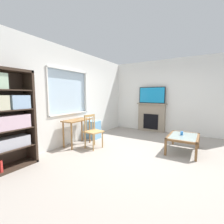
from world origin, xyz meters
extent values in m
cube|color=#9E9389|center=(0.00, 0.00, -0.01)|extent=(6.15, 5.42, 0.02)
cube|color=white|center=(0.00, 2.21, 0.44)|extent=(5.15, 0.12, 0.88)
cube|color=white|center=(0.00, 2.21, 2.45)|extent=(5.15, 0.12, 0.60)
cube|color=white|center=(-1.81, 2.21, 1.51)|extent=(1.52, 0.12, 1.27)
cube|color=white|center=(1.47, 2.21, 1.51)|extent=(2.20, 0.12, 1.27)
cube|color=silver|center=(-0.34, 2.22, 1.51)|extent=(1.43, 0.02, 1.27)
cube|color=white|center=(-0.34, 2.15, 0.89)|extent=(1.49, 0.06, 0.03)
cube|color=white|center=(-0.34, 2.15, 2.13)|extent=(1.49, 0.06, 0.03)
cube|color=white|center=(-1.05, 2.15, 1.51)|extent=(0.03, 0.06, 1.27)
cube|color=white|center=(0.38, 2.15, 1.51)|extent=(0.03, 0.06, 1.27)
cube|color=white|center=(2.63, 0.00, 1.38)|extent=(0.12, 4.62, 2.75)
cube|color=#38281E|center=(-1.63, 1.96, 0.96)|extent=(0.05, 0.38, 1.93)
cube|color=#38281E|center=(-2.06, 1.96, 1.90)|extent=(0.90, 0.38, 0.05)
cube|color=#38281E|center=(-2.06, 1.96, 0.03)|extent=(0.90, 0.38, 0.05)
cube|color=#38281E|center=(-2.06, 2.14, 0.96)|extent=(0.90, 0.02, 1.93)
cube|color=#38281E|center=(-2.06, 1.96, 0.40)|extent=(0.85, 0.36, 0.02)
cube|color=#38281E|center=(-2.06, 1.96, 0.78)|extent=(0.85, 0.36, 0.02)
cube|color=#38281E|center=(-2.06, 1.96, 1.15)|extent=(0.85, 0.36, 0.02)
cube|color=#38281E|center=(-2.06, 1.96, 1.53)|extent=(0.85, 0.36, 0.02)
cube|color=#B2B2BC|center=(-2.06, 1.95, 0.52)|extent=(0.66, 0.27, 0.21)
cube|color=beige|center=(-2.08, 1.95, 0.92)|extent=(0.71, 0.32, 0.26)
cube|color=#9EBCDB|center=(-1.87, 1.95, 1.30)|extent=(0.34, 0.31, 0.27)
cube|color=olive|center=(-0.35, 1.86, 0.73)|extent=(0.83, 0.41, 0.03)
cylinder|color=olive|center=(-0.71, 1.71, 0.36)|extent=(0.04, 0.04, 0.71)
cylinder|color=olive|center=(0.01, 1.71, 0.36)|extent=(0.04, 0.04, 0.71)
cylinder|color=olive|center=(-0.71, 2.01, 0.36)|extent=(0.04, 0.04, 0.71)
cylinder|color=olive|center=(0.01, 2.01, 0.36)|extent=(0.04, 0.04, 0.71)
cube|color=tan|center=(-0.29, 1.31, 0.45)|extent=(0.48, 0.46, 0.04)
cylinder|color=tan|center=(-0.48, 1.18, 0.22)|extent=(0.04, 0.04, 0.43)
cylinder|color=tan|center=(-0.14, 1.13, 0.22)|extent=(0.04, 0.04, 0.43)
cylinder|color=tan|center=(-0.43, 1.49, 0.22)|extent=(0.04, 0.04, 0.43)
cylinder|color=tan|center=(-0.09, 1.44, 0.22)|extent=(0.04, 0.04, 0.43)
cylinder|color=tan|center=(-0.43, 1.49, 0.68)|extent=(0.04, 0.04, 0.45)
cylinder|color=tan|center=(-0.09, 1.44, 0.68)|extent=(0.04, 0.04, 0.45)
cube|color=tan|center=(-0.26, 1.47, 0.87)|extent=(0.36, 0.09, 0.06)
cylinder|color=tan|center=(-0.37, 1.48, 0.65)|extent=(0.02, 0.02, 0.35)
cylinder|color=tan|center=(-0.26, 1.47, 0.65)|extent=(0.02, 0.02, 0.35)
cylinder|color=tan|center=(-0.16, 1.45, 0.65)|extent=(0.02, 0.02, 0.35)
cube|color=#72ADDB|center=(0.43, 1.91, 0.29)|extent=(0.35, 0.40, 0.59)
cube|color=gray|center=(2.48, 0.60, 0.53)|extent=(0.18, 1.05, 1.07)
cube|color=black|center=(2.39, 0.60, 0.39)|extent=(0.03, 0.57, 0.59)
cube|color=gray|center=(2.46, 0.60, 1.09)|extent=(0.26, 1.15, 0.04)
cube|color=black|center=(2.46, 0.60, 1.43)|extent=(0.05, 1.01, 0.63)
cube|color=#198CCC|center=(2.43, 0.60, 1.43)|extent=(0.01, 0.96, 0.58)
cube|color=#8C9E99|center=(0.68, -0.79, 0.40)|extent=(0.90, 0.59, 0.02)
cube|color=brown|center=(0.68, -1.11, 0.39)|extent=(1.00, 0.05, 0.05)
cube|color=brown|center=(0.68, -0.47, 0.39)|extent=(1.00, 0.05, 0.05)
cube|color=brown|center=(0.20, -0.79, 0.39)|extent=(0.05, 0.69, 0.05)
cube|color=brown|center=(1.16, -0.79, 0.39)|extent=(0.05, 0.69, 0.05)
cube|color=brown|center=(0.20, -1.11, 0.18)|extent=(0.05, 0.05, 0.36)
cube|color=brown|center=(1.16, -1.11, 0.18)|extent=(0.05, 0.05, 0.36)
cube|color=brown|center=(0.20, -0.47, 0.18)|extent=(0.05, 0.05, 0.36)
cube|color=brown|center=(1.16, -0.47, 0.18)|extent=(0.05, 0.05, 0.36)
cylinder|color=#337FD6|center=(0.73, -0.74, 0.46)|extent=(0.07, 0.07, 0.09)
camera|label=1|loc=(-3.49, -1.25, 1.44)|focal=24.74mm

